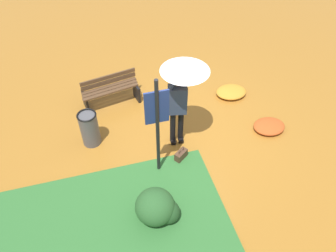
{
  "coord_description": "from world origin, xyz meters",
  "views": [
    {
      "loc": [
        -1.76,
        -4.97,
        5.44
      ],
      "look_at": [
        -0.5,
        -0.47,
        0.85
      ],
      "focal_mm": 35.2,
      "sensor_mm": 36.0,
      "label": 1
    }
  ],
  "objects": [
    {
      "name": "person_with_umbrella",
      "position": [
        -0.12,
        -0.1,
        1.55
      ],
      "size": [
        0.96,
        0.96,
        2.04
      ],
      "color": "black",
      "rests_on": "ground_plane"
    },
    {
      "name": "shrub_cluster",
      "position": [
        -1.08,
        -1.88,
        0.3
      ],
      "size": [
        0.79,
        0.72,
        0.64
      ],
      "color": "#285628",
      "rests_on": "ground_plane"
    },
    {
      "name": "handbag",
      "position": [
        -0.27,
        -0.69,
        0.13
      ],
      "size": [
        0.32,
        0.29,
        0.37
      ],
      "color": "#4C3323",
      "rests_on": "ground_plane"
    },
    {
      "name": "trash_bin",
      "position": [
        -2.03,
        0.34,
        0.42
      ],
      "size": [
        0.42,
        0.42,
        0.83
      ],
      "color": "#4C4C51",
      "rests_on": "ground_plane"
    },
    {
      "name": "ground_plane",
      "position": [
        0.0,
        0.0,
        0.0
      ],
      "size": [
        18.0,
        18.0,
        0.0
      ],
      "primitive_type": "plane",
      "color": "#9E6623"
    },
    {
      "name": "leaf_pile_near_person",
      "position": [
        1.64,
        1.06,
        0.09
      ],
      "size": [
        0.79,
        0.64,
        0.17
      ],
      "color": "#C68428",
      "rests_on": "ground_plane"
    },
    {
      "name": "info_sign_post",
      "position": [
        -0.79,
        -0.82,
        1.44
      ],
      "size": [
        0.44,
        0.07,
        2.3
      ],
      "color": "black",
      "rests_on": "ground_plane"
    },
    {
      "name": "park_bench",
      "position": [
        -1.4,
        1.58,
        0.4
      ],
      "size": [
        1.41,
        0.64,
        0.75
      ],
      "color": "black",
      "rests_on": "ground_plane"
    },
    {
      "name": "leaf_pile_by_bench",
      "position": [
        1.98,
        -0.36,
        0.08
      ],
      "size": [
        0.74,
        0.59,
        0.16
      ],
      "color": "#B74C1E",
      "rests_on": "ground_plane"
    }
  ]
}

